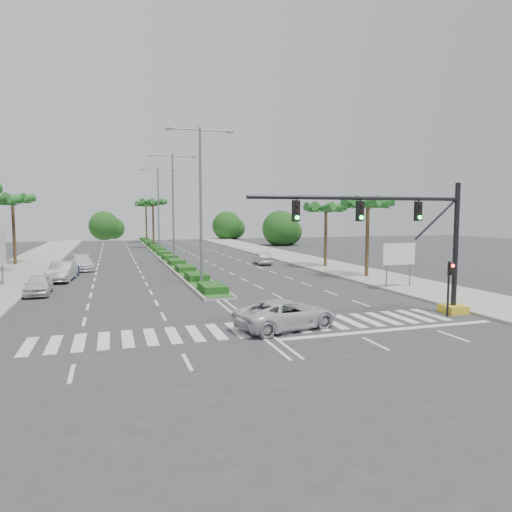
{
  "coord_description": "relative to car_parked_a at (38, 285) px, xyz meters",
  "views": [
    {
      "loc": [
        -6.57,
        -20.5,
        5.48
      ],
      "look_at": [
        1.67,
        5.37,
        3.0
      ],
      "focal_mm": 32.0,
      "sensor_mm": 36.0,
      "label": 1
    }
  ],
  "objects": [
    {
      "name": "streetlight_near",
      "position": [
        11.39,
        0.67,
        6.13
      ],
      "size": [
        5.1,
        0.25,
        12.0
      ],
      "color": "slate",
      "rests_on": "ground"
    },
    {
      "name": "billboard_far",
      "position": [
        -3.11,
        4.67,
        2.28
      ],
      "size": [
        0.18,
        2.1,
        4.35
      ],
      "color": "slate",
      "rests_on": "ground"
    },
    {
      "name": "car_parked_a",
      "position": [
        0.0,
        0.0,
        0.0
      ],
      "size": [
        1.67,
        4.03,
        1.36
      ],
      "primitive_type": "imported",
      "rotation": [
        0.0,
        0.0,
        0.02
      ],
      "color": "silver",
      "rests_on": "ground"
    },
    {
      "name": "palm_median_a",
      "position": [
        11.39,
        41.67,
        6.49
      ],
      "size": [
        4.57,
        4.68,
        8.05
      ],
      "color": "brown",
      "rests_on": "ground"
    },
    {
      "name": "palm_right_near",
      "position": [
        25.89,
        0.67,
        5.52
      ],
      "size": [
        4.57,
        4.68,
        7.05
      ],
      "color": "brown",
      "rests_on": "ground"
    },
    {
      "name": "streetlight_far",
      "position": [
        11.39,
        32.67,
        6.13
      ],
      "size": [
        5.1,
        0.25,
        12.0
      ],
      "color": "slate",
      "rests_on": "ground"
    },
    {
      "name": "car_crossing",
      "position": [
        12.75,
        -13.75,
        0.03
      ],
      "size": [
        5.52,
        3.49,
        1.42
      ],
      "primitive_type": "imported",
      "rotation": [
        0.0,
        0.0,
        1.81
      ],
      "color": "silver",
      "rests_on": "ground"
    },
    {
      "name": "car_right",
      "position": [
        20.67,
        13.5,
        -0.04
      ],
      "size": [
        1.76,
        4.04,
        1.29
      ],
      "primitive_type": "imported",
      "rotation": [
        0.0,
        0.0,
        3.04
      ],
      "color": "#AEADB2",
      "rests_on": "ground"
    },
    {
      "name": "palm_left_end",
      "position": [
        -5.11,
        20.67,
        6.2
      ],
      "size": [
        4.57,
        4.68,
        7.75
      ],
      "color": "brown",
      "rests_on": "ground"
    },
    {
      "name": "direction_sign",
      "position": [
        24.89,
        -5.34,
        1.77
      ],
      "size": [
        2.7,
        0.11,
        3.4
      ],
      "color": "slate",
      "rests_on": "ground"
    },
    {
      "name": "streetlight_mid",
      "position": [
        11.39,
        16.67,
        6.13
      ],
      "size": [
        5.1,
        0.25,
        12.0
      ],
      "color": "slate",
      "rests_on": "ground"
    },
    {
      "name": "palm_right_far",
      "position": [
        25.89,
        8.67,
        5.23
      ],
      "size": [
        4.57,
        4.68,
        6.75
      ],
      "color": "brown",
      "rests_on": "ground"
    },
    {
      "name": "palm_median_b",
      "position": [
        11.39,
        56.67,
        6.49
      ],
      "size": [
        4.57,
        4.68,
        8.05
      ],
      "color": "brown",
      "rests_on": "ground"
    },
    {
      "name": "median",
      "position": [
        11.39,
        31.67,
        -0.58
      ],
      "size": [
        2.2,
        75.0,
        0.2
      ],
      "primitive_type": "cube",
      "color": "gray",
      "rests_on": "ground"
    },
    {
      "name": "footpath_right",
      "position": [
        26.59,
        6.67,
        -0.61
      ],
      "size": [
        6.0,
        120.0,
        0.15
      ],
      "primitive_type": "cube",
      "color": "gray",
      "rests_on": "ground"
    },
    {
      "name": "car_parked_b",
      "position": [
        0.89,
        6.59,
        0.12
      ],
      "size": [
        2.13,
        4.98,
        1.6
      ],
      "primitive_type": "imported",
      "rotation": [
        0.0,
        0.0,
        -0.09
      ],
      "color": "silver",
      "rests_on": "ground"
    },
    {
      "name": "ground",
      "position": [
        11.39,
        -13.33,
        -0.68
      ],
      "size": [
        160.0,
        160.0,
        0.0
      ],
      "primitive_type": "plane",
      "color": "#333335",
      "rests_on": "ground"
    },
    {
      "name": "car_parked_d",
      "position": [
        2.0,
        13.97,
        0.05
      ],
      "size": [
        2.64,
        5.28,
        1.47
      ],
      "primitive_type": "imported",
      "rotation": [
        0.0,
        0.0,
        0.12
      ],
      "color": "silver",
      "rests_on": "ground"
    },
    {
      "name": "pedestrian_signal",
      "position": [
        21.99,
        -14.01,
        1.36
      ],
      "size": [
        0.28,
        0.36,
        3.0
      ],
      "color": "black",
      "rests_on": "ground"
    },
    {
      "name": "car_parked_c",
      "position": [
        0.75,
        8.16,
        -0.03
      ],
      "size": [
        2.58,
        4.88,
        1.31
      ],
      "primitive_type": "imported",
      "rotation": [
        0.0,
        0.0,
        -0.09
      ],
      "color": "#2C4B86",
      "rests_on": "ground"
    },
    {
      "name": "signal_gantry",
      "position": [
        20.66,
        -13.33,
        2.78
      ],
      "size": [
        12.6,
        1.2,
        7.2
      ],
      "color": "gold",
      "rests_on": "ground"
    },
    {
      "name": "median_grass",
      "position": [
        11.39,
        31.67,
        -0.46
      ],
      "size": [
        1.8,
        75.0,
        0.04
      ],
      "primitive_type": "cube",
      "color": "#265D1F",
      "rests_on": "median"
    }
  ]
}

